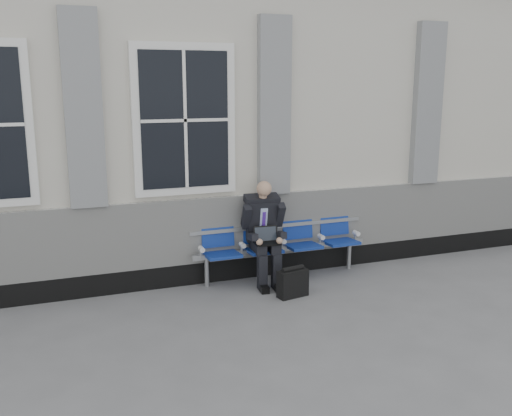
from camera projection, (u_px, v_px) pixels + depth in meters
name	position (u px, v px, depth m)	size (l,w,h in m)	color
ground	(189.00, 330.00, 6.42)	(70.00, 70.00, 0.00)	slate
station_building	(133.00, 115.00, 9.11)	(14.40, 4.40, 4.49)	beige
bench	(281.00, 239.00, 8.07)	(2.60, 0.47, 0.91)	#9EA0A3
businessman	(264.00, 228.00, 7.80)	(0.60, 0.80, 1.43)	black
briefcase	(293.00, 283.00, 7.39)	(0.43, 0.24, 0.41)	black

